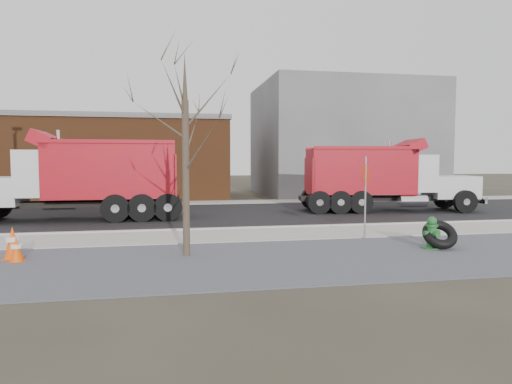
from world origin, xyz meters
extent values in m
plane|color=#383328|center=(0.00, 0.00, 0.00)|extent=(120.00, 120.00, 0.00)
cube|color=slate|center=(0.00, -3.50, 0.01)|extent=(60.00, 5.00, 0.03)
cube|color=#9E9B93|center=(0.00, 0.25, 0.03)|extent=(60.00, 2.50, 0.06)
cube|color=#9E9B93|center=(0.00, 1.55, 0.06)|extent=(60.00, 0.15, 0.11)
cube|color=black|center=(0.00, 6.30, 0.01)|extent=(60.00, 9.40, 0.02)
cube|color=#9E9B93|center=(0.00, 12.00, 0.03)|extent=(60.00, 2.00, 0.06)
cube|color=gray|center=(9.00, 18.00, 4.00)|extent=(12.00, 10.00, 8.00)
cube|color=brown|center=(-10.00, 17.00, 2.50)|extent=(20.00, 8.00, 5.00)
cube|color=gray|center=(-10.00, 17.00, 5.15)|extent=(20.20, 8.20, 0.30)
cylinder|color=#382D23|center=(-3.20, -2.60, 2.00)|extent=(0.18, 0.18, 4.00)
cone|color=#382D23|center=(-3.20, -2.60, 4.60)|extent=(0.14, 0.14, 1.20)
cylinder|color=#26642C|center=(3.55, -2.94, 0.03)|extent=(0.50, 0.50, 0.07)
cylinder|color=#26642C|center=(3.55, -2.94, 0.37)|extent=(0.26, 0.26, 0.68)
cylinder|color=#26642C|center=(3.55, -2.94, 0.68)|extent=(0.34, 0.34, 0.06)
sphere|color=#26642C|center=(3.55, -2.94, 0.79)|extent=(0.27, 0.27, 0.27)
cylinder|color=#26642C|center=(3.55, -2.94, 0.90)|extent=(0.06, 0.06, 0.07)
cylinder|color=#26642C|center=(3.36, -2.97, 0.47)|extent=(0.15, 0.14, 0.12)
cylinder|color=#26642C|center=(3.74, -2.91, 0.47)|extent=(0.15, 0.14, 0.12)
cylinder|color=#26642C|center=(3.58, -3.13, 0.45)|extent=(0.19, 0.16, 0.17)
torus|color=black|center=(3.78, -2.97, 0.42)|extent=(1.10, 1.04, 0.85)
cylinder|color=gray|center=(2.39, -1.10, 1.30)|extent=(0.06, 0.06, 2.61)
cylinder|color=red|center=(2.39, -1.10, 2.05)|extent=(0.53, 0.51, 0.71)
cube|color=#FA5107|center=(-7.49, -2.17, 0.02)|extent=(0.43, 0.43, 0.05)
cone|color=#FA5107|center=(-7.49, -2.17, 0.43)|extent=(0.41, 0.41, 0.80)
cylinder|color=white|center=(-7.49, -2.17, 0.52)|extent=(0.33, 0.33, 0.11)
cube|color=#FA5107|center=(-7.29, -2.55, 0.02)|extent=(0.33, 0.33, 0.04)
cone|color=#FA5107|center=(-7.29, -2.55, 0.33)|extent=(0.32, 0.32, 0.62)
cylinder|color=white|center=(-7.29, -2.55, 0.40)|extent=(0.26, 0.26, 0.09)
cube|color=black|center=(6.64, 6.12, 0.65)|extent=(8.35, 1.95, 0.21)
cube|color=silver|center=(9.89, 5.68, 1.19)|extent=(2.37, 2.16, 1.07)
cube|color=silver|center=(10.95, 5.54, 1.19)|extent=(0.29, 1.69, 0.97)
cube|color=silver|center=(8.01, 5.93, 1.87)|extent=(1.84, 2.42, 1.75)
cube|color=black|center=(8.75, 5.83, 2.35)|extent=(0.31, 1.93, 0.78)
cube|color=#AD0E11|center=(5.39, 6.29, 1.96)|extent=(5.13, 2.96, 2.14)
cylinder|color=silver|center=(7.29, 6.96, 2.30)|extent=(0.15, 0.15, 2.33)
cylinder|color=black|center=(10.23, 6.69, 0.55)|extent=(1.10, 0.43, 1.07)
cylinder|color=black|center=(9.95, 4.61, 0.55)|extent=(1.10, 0.43, 1.07)
cylinder|color=black|center=(4.36, 7.37, 0.55)|extent=(1.10, 0.43, 1.07)
cylinder|color=black|center=(4.11, 5.52, 0.55)|extent=(1.10, 0.43, 1.07)
cube|color=black|center=(-7.29, 5.41, 0.68)|extent=(8.37, 0.96, 0.23)
cube|color=silver|center=(-8.69, 5.39, 1.96)|extent=(1.66, 2.37, 1.84)
cube|color=black|center=(-9.44, 5.39, 2.48)|extent=(0.07, 2.05, 0.82)
cube|color=#AD0E11|center=(-5.96, 5.42, 2.07)|extent=(5.14, 2.50, 2.25)
cylinder|color=silver|center=(-7.83, 4.43, 2.42)|extent=(0.14, 0.14, 2.46)
cylinder|color=black|center=(-4.72, 4.44, 0.58)|extent=(1.13, 0.32, 1.13)
cylinder|color=black|center=(-4.74, 6.41, 0.58)|extent=(1.13, 0.32, 1.13)
camera|label=1|loc=(-3.60, -14.40, 2.49)|focal=32.00mm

